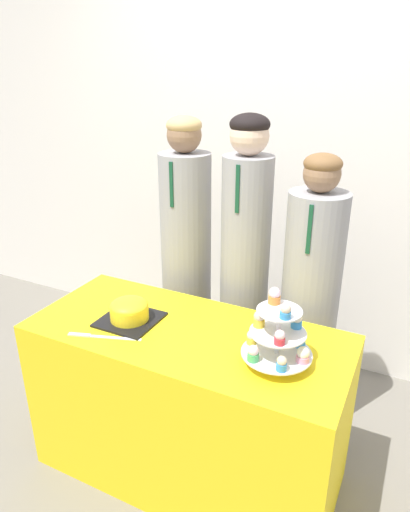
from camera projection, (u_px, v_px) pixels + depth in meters
wall_back at (283, 149)px, 2.71m from camera, size 9.00×0.06×2.70m
table at (188, 404)px, 2.07m from camera, size 1.37×0.60×0.77m
round_cake at (129, 311)px, 1.98m from camera, size 0.24×0.24×0.10m
cake_knife at (92, 336)px, 1.88m from camera, size 0.30×0.12×0.01m
cupcake_stand at (279, 335)px, 1.67m from camera, size 0.26×0.26×0.29m
student_0 at (187, 272)px, 2.49m from camera, size 0.27×0.27×1.59m
student_1 at (244, 279)px, 2.34m from camera, size 0.25×0.25×1.61m
student_2 at (308, 311)px, 2.23m from camera, size 0.28×0.28×1.46m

